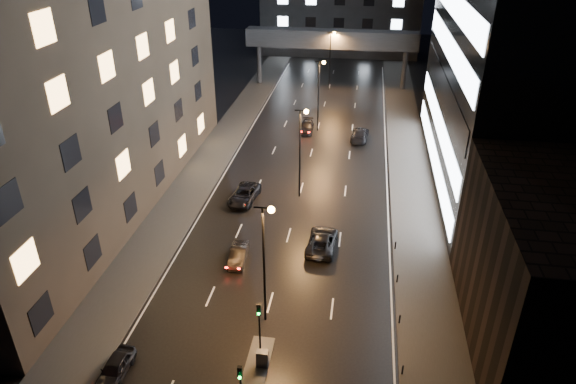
% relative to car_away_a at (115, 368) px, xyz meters
% --- Properties ---
extents(ground, '(160.00, 160.00, 0.00)m').
position_rel_car_away_a_xyz_m(ground, '(9.00, 38.87, -0.66)').
color(ground, black).
rests_on(ground, ground).
extents(sidewalk_left, '(5.00, 110.00, 0.15)m').
position_rel_car_away_a_xyz_m(sidewalk_left, '(-3.50, 33.87, -0.59)').
color(sidewalk_left, '#383533').
rests_on(sidewalk_left, ground).
extents(sidewalk_right, '(5.00, 110.00, 0.15)m').
position_rel_car_away_a_xyz_m(sidewalk_right, '(21.50, 33.87, -0.59)').
color(sidewalk_right, '#383533').
rests_on(sidewalk_right, ground).
extents(building_left, '(15.00, 48.00, 40.00)m').
position_rel_car_away_a_xyz_m(building_left, '(-13.50, 22.87, 19.34)').
color(building_left, '#2D2319').
rests_on(building_left, ground).
extents(building_right_low, '(10.00, 18.00, 12.00)m').
position_rel_car_away_a_xyz_m(building_right_low, '(29.00, 7.87, 5.34)').
color(building_right_low, black).
rests_on(building_right_low, ground).
extents(skybridge, '(30.00, 3.00, 10.00)m').
position_rel_car_away_a_xyz_m(skybridge, '(9.00, 68.87, 7.68)').
color(skybridge, '#333335').
rests_on(skybridge, ground).
extents(median_island, '(1.60, 8.00, 0.15)m').
position_rel_car_away_a_xyz_m(median_island, '(9.30, 0.87, -0.59)').
color(median_island, '#383533').
rests_on(median_island, ground).
extents(traffic_signal_near, '(0.28, 0.34, 4.40)m').
position_rel_car_away_a_xyz_m(traffic_signal_near, '(9.30, 3.36, 2.43)').
color(traffic_signal_near, black).
rests_on(traffic_signal_near, median_island).
extents(bollard_row, '(0.12, 25.12, 0.90)m').
position_rel_car_away_a_xyz_m(bollard_row, '(19.20, 5.37, -0.21)').
color(bollard_row, black).
rests_on(bollard_row, ground).
extents(streetlight_near, '(1.45, 0.50, 10.15)m').
position_rel_car_away_a_xyz_m(streetlight_near, '(9.16, 6.87, 5.84)').
color(streetlight_near, black).
rests_on(streetlight_near, ground).
extents(streetlight_mid_a, '(1.45, 0.50, 10.15)m').
position_rel_car_away_a_xyz_m(streetlight_mid_a, '(9.16, 26.87, 5.84)').
color(streetlight_mid_a, black).
rests_on(streetlight_mid_a, ground).
extents(streetlight_mid_b, '(1.45, 0.50, 10.15)m').
position_rel_car_away_a_xyz_m(streetlight_mid_b, '(9.16, 46.87, 5.84)').
color(streetlight_mid_b, black).
rests_on(streetlight_mid_b, ground).
extents(streetlight_far, '(1.45, 0.50, 10.15)m').
position_rel_car_away_a_xyz_m(streetlight_far, '(9.16, 66.87, 5.84)').
color(streetlight_far, black).
rests_on(streetlight_far, ground).
extents(car_away_a, '(1.71, 3.94, 1.32)m').
position_rel_car_away_a_xyz_m(car_away_a, '(0.00, 0.00, 0.00)').
color(car_away_a, black).
rests_on(car_away_a, ground).
extents(car_away_b, '(1.64, 4.07, 1.32)m').
position_rel_car_away_a_xyz_m(car_away_b, '(5.15, 14.02, -0.00)').
color(car_away_b, black).
rests_on(car_away_b, ground).
extents(car_away_c, '(3.00, 5.64, 1.51)m').
position_rel_car_away_a_xyz_m(car_away_c, '(3.20, 24.92, 0.09)').
color(car_away_c, black).
rests_on(car_away_c, ground).
extents(car_away_d, '(2.02, 4.65, 1.33)m').
position_rel_car_away_a_xyz_m(car_away_d, '(7.50, 46.29, 0.00)').
color(car_away_d, black).
rests_on(car_away_d, ground).
extents(car_toward_a, '(2.88, 5.71, 1.55)m').
position_rel_car_away_a_xyz_m(car_toward_a, '(12.41, 17.24, 0.11)').
color(car_toward_a, black).
rests_on(car_toward_a, ground).
extents(car_toward_b, '(2.64, 5.64, 1.59)m').
position_rel_car_away_a_xyz_m(car_toward_b, '(15.14, 44.39, 0.13)').
color(car_toward_b, black).
rests_on(car_toward_b, ground).
extents(utility_cabinet, '(0.81, 0.54, 1.30)m').
position_rel_car_away_a_xyz_m(utility_cabinet, '(9.70, 2.18, 0.14)').
color(utility_cabinet, '#48484A').
rests_on(utility_cabinet, median_island).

